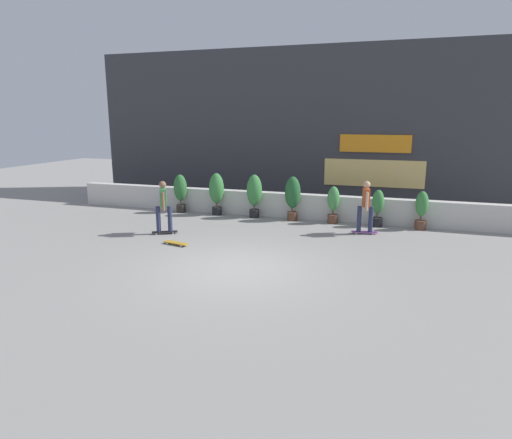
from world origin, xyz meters
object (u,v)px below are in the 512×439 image
at_px(potted_plant_3, 293,195).
at_px(potted_plant_4, 333,203).
at_px(potted_plant_0, 180,190).
at_px(potted_plant_1, 216,191).
at_px(skateboard_near_camera, 176,243).
at_px(skater_by_wall_right, 366,205).
at_px(potted_plant_2, 254,193).
at_px(potted_plant_6, 422,209).
at_px(potted_plant_5, 378,207).
at_px(skater_foreground, 163,205).

bearing_deg(potted_plant_3, potted_plant_4, 0.00).
bearing_deg(potted_plant_0, potted_plant_1, 0.00).
distance_m(potted_plant_4, skateboard_near_camera, 5.77).
bearing_deg(potted_plant_3, skater_by_wall_right, -23.93).
distance_m(potted_plant_0, potted_plant_2, 3.03).
xyz_separation_m(potted_plant_3, potted_plant_4, (1.46, 0.00, -0.21)).
bearing_deg(skater_by_wall_right, potted_plant_1, 168.14).
bearing_deg(potted_plant_1, potted_plant_3, 0.00).
height_order(potted_plant_1, potted_plant_6, potted_plant_1).
height_order(potted_plant_6, skateboard_near_camera, potted_plant_6).
xyz_separation_m(potted_plant_6, skater_by_wall_right, (-1.70, -1.18, 0.23)).
bearing_deg(potted_plant_4, potted_plant_2, -180.00).
height_order(potted_plant_0, skateboard_near_camera, potted_plant_0).
relative_size(potted_plant_4, skateboard_near_camera, 1.58).
relative_size(potted_plant_2, potted_plant_3, 1.01).
height_order(potted_plant_1, potted_plant_5, potted_plant_1).
xyz_separation_m(potted_plant_1, skater_foreground, (-0.44, -3.19, 0.01)).
xyz_separation_m(potted_plant_1, potted_plant_2, (1.51, 0.00, 0.00)).
xyz_separation_m(potted_plant_6, skater_foreground, (-7.74, -3.19, 0.23)).
bearing_deg(potted_plant_4, potted_plant_1, -180.00).
xyz_separation_m(potted_plant_4, skateboard_near_camera, (-3.90, -4.21, -0.66)).
xyz_separation_m(potted_plant_0, skater_by_wall_right, (7.12, -1.18, 0.08)).
bearing_deg(potted_plant_6, potted_plant_5, 180.00).
relative_size(potted_plant_4, skater_foreground, 0.77).
relative_size(potted_plant_6, skater_by_wall_right, 0.76).
bearing_deg(skater_foreground, potted_plant_1, 82.19).
bearing_deg(skater_by_wall_right, potted_plant_6, 34.66).
height_order(potted_plant_4, skateboard_near_camera, potted_plant_4).
relative_size(potted_plant_4, skater_by_wall_right, 0.77).
xyz_separation_m(potted_plant_3, potted_plant_6, (4.35, 0.00, -0.22)).
relative_size(potted_plant_2, skateboard_near_camera, 1.94).
bearing_deg(potted_plant_3, skateboard_near_camera, -120.12).
height_order(potted_plant_2, potted_plant_6, potted_plant_2).
xyz_separation_m(potted_plant_2, potted_plant_3, (1.44, 0.00, -0.01)).
bearing_deg(potted_plant_0, skateboard_near_camera, -64.24).
relative_size(potted_plant_0, potted_plant_2, 0.93).
relative_size(potted_plant_1, potted_plant_6, 1.24).
distance_m(potted_plant_3, potted_plant_6, 4.36).
height_order(potted_plant_4, skater_foreground, skater_foreground).
bearing_deg(potted_plant_5, skater_foreground, -153.35).
xyz_separation_m(potted_plant_1, skater_by_wall_right, (5.60, -1.18, 0.01)).
height_order(potted_plant_0, potted_plant_6, potted_plant_0).
distance_m(potted_plant_4, potted_plant_6, 2.90).
height_order(potted_plant_2, skater_by_wall_right, skater_by_wall_right).
bearing_deg(potted_plant_6, potted_plant_2, -180.00).
bearing_deg(potted_plant_1, skater_foreground, -97.81).
height_order(potted_plant_0, potted_plant_2, potted_plant_2).
bearing_deg(skateboard_near_camera, potted_plant_6, 31.77).
height_order(potted_plant_5, potted_plant_6, potted_plant_6).
bearing_deg(potted_plant_5, potted_plant_6, -0.00).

